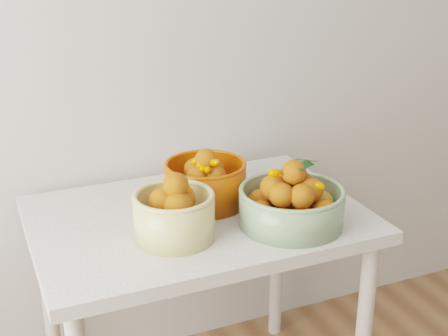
{
  "coord_description": "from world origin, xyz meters",
  "views": [
    {
      "loc": [
        -0.9,
        -0.02,
        1.57
      ],
      "look_at": [
        -0.24,
        1.52,
        0.92
      ],
      "focal_mm": 50.0,
      "sensor_mm": 36.0,
      "label": 1
    }
  ],
  "objects_px": {
    "table": "(198,241)",
    "bowl_cream": "(174,214)",
    "bowl_orange": "(205,182)",
    "bowl_green": "(291,203)"
  },
  "relations": [
    {
      "from": "table",
      "to": "bowl_cream",
      "type": "height_order",
      "value": "bowl_cream"
    },
    {
      "from": "bowl_cream",
      "to": "bowl_green",
      "type": "height_order",
      "value": "bowl_green"
    },
    {
      "from": "table",
      "to": "bowl_cream",
      "type": "bearing_deg",
      "value": -133.67
    },
    {
      "from": "table",
      "to": "bowl_green",
      "type": "bearing_deg",
      "value": -37.76
    },
    {
      "from": "bowl_cream",
      "to": "bowl_orange",
      "type": "distance_m",
      "value": 0.25
    },
    {
      "from": "bowl_cream",
      "to": "bowl_green",
      "type": "xyz_separation_m",
      "value": [
        0.34,
        -0.05,
        -0.01
      ]
    },
    {
      "from": "bowl_green",
      "to": "bowl_orange",
      "type": "bearing_deg",
      "value": 126.86
    },
    {
      "from": "table",
      "to": "bowl_orange",
      "type": "xyz_separation_m",
      "value": [
        0.05,
        0.06,
        0.17
      ]
    },
    {
      "from": "bowl_cream",
      "to": "bowl_orange",
      "type": "relative_size",
      "value": 0.91
    },
    {
      "from": "table",
      "to": "bowl_orange",
      "type": "bearing_deg",
      "value": 50.68
    }
  ]
}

